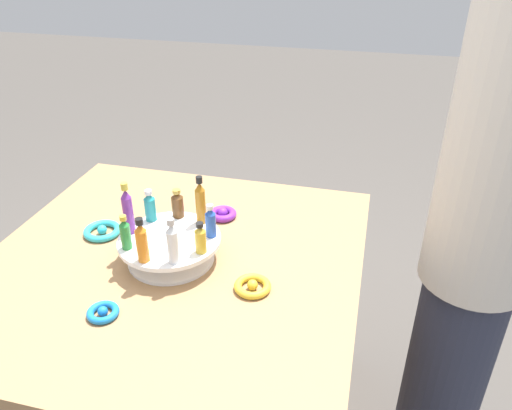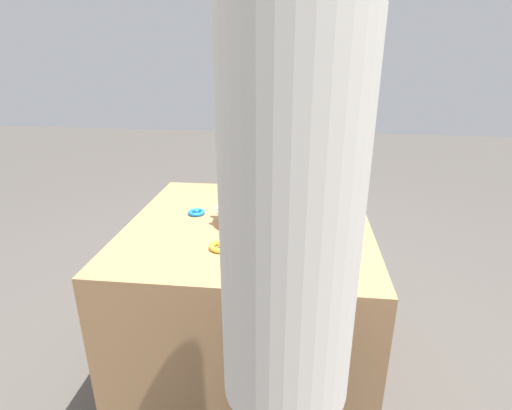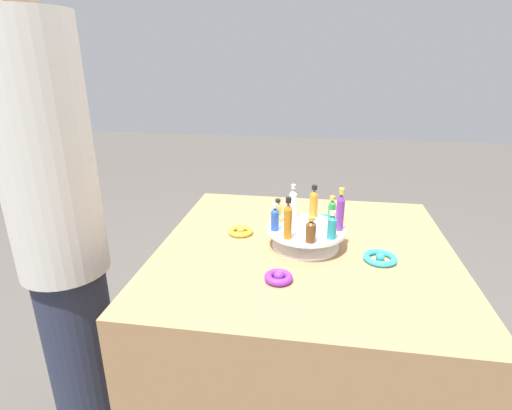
% 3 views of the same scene
% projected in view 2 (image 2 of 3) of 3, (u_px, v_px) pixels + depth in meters
% --- Properties ---
extents(ground_plane, '(12.00, 12.00, 0.00)m').
position_uv_depth(ground_plane, '(250.00, 365.00, 1.94)').
color(ground_plane, '#4C4742').
extents(party_table, '(1.00, 1.00, 0.75)m').
position_uv_depth(party_table, '(250.00, 299.00, 1.81)').
color(party_table, '#9E754C').
rests_on(party_table, ground_plane).
extents(display_stand, '(0.27, 0.27, 0.07)m').
position_uv_depth(display_stand, '(249.00, 214.00, 1.66)').
color(display_stand, white).
rests_on(display_stand, party_table).
extents(bottle_brown, '(0.03, 0.03, 0.08)m').
position_uv_depth(bottle_brown, '(276.00, 198.00, 1.63)').
color(bottle_brown, brown).
rests_on(bottle_brown, display_stand).
extents(bottle_teal, '(0.03, 0.03, 0.09)m').
position_uv_depth(bottle_teal, '(268.00, 192.00, 1.70)').
color(bottle_teal, teal).
rests_on(bottle_teal, display_stand).
extents(bottle_purple, '(0.03, 0.03, 0.15)m').
position_uv_depth(bottle_purple, '(253.00, 184.00, 1.72)').
color(bottle_purple, '#702D93').
rests_on(bottle_purple, display_stand).
extents(bottle_green, '(0.03, 0.03, 0.09)m').
position_uv_depth(bottle_green, '(236.00, 190.00, 1.71)').
color(bottle_green, '#288438').
rests_on(bottle_green, display_stand).
extents(bottle_orange, '(0.03, 0.03, 0.12)m').
position_uv_depth(bottle_orange, '(224.00, 192.00, 1.66)').
color(bottle_orange, orange).
rests_on(bottle_orange, display_stand).
extents(bottle_clear, '(0.03, 0.03, 0.12)m').
position_uv_depth(bottle_clear, '(223.00, 198.00, 1.58)').
color(bottle_clear, silver).
rests_on(bottle_clear, display_stand).
extents(bottle_gold, '(0.03, 0.03, 0.08)m').
position_uv_depth(bottle_gold, '(235.00, 207.00, 1.54)').
color(bottle_gold, gold).
rests_on(bottle_gold, display_stand).
extents(bottle_blue, '(0.03, 0.03, 0.09)m').
position_uv_depth(bottle_blue, '(255.00, 207.00, 1.53)').
color(bottle_blue, '#234CAD').
rests_on(bottle_blue, display_stand).
extents(bottle_amber, '(0.03, 0.03, 0.14)m').
position_uv_depth(bottle_amber, '(271.00, 198.00, 1.56)').
color(bottle_amber, '#AD6B19').
rests_on(bottle_amber, display_stand).
extents(ribbon_bow_teal, '(0.11, 0.11, 0.03)m').
position_uv_depth(ribbon_bow_teal, '(270.00, 201.00, 1.88)').
color(ribbon_bow_teal, '#2DB7CC').
rests_on(ribbon_bow_teal, party_table).
extents(ribbon_bow_blue, '(0.07, 0.07, 0.02)m').
position_uv_depth(ribbon_bow_blue, '(197.00, 212.00, 1.76)').
color(ribbon_bow_blue, blue).
rests_on(ribbon_bow_blue, party_table).
extents(ribbon_bow_gold, '(0.09, 0.09, 0.03)m').
position_uv_depth(ribbon_bow_gold, '(222.00, 246.00, 1.45)').
color(ribbon_bow_gold, gold).
rests_on(ribbon_bow_gold, party_table).
extents(ribbon_bow_purple, '(0.08, 0.08, 0.03)m').
position_uv_depth(ribbon_bow_purple, '(308.00, 230.00, 1.58)').
color(ribbon_bow_purple, purple).
rests_on(ribbon_bow_purple, party_table).
extents(person_figure, '(0.28, 0.28, 1.66)m').
position_uv_depth(person_figure, '(287.00, 334.00, 0.88)').
color(person_figure, '#282D42').
rests_on(person_figure, ground_plane).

